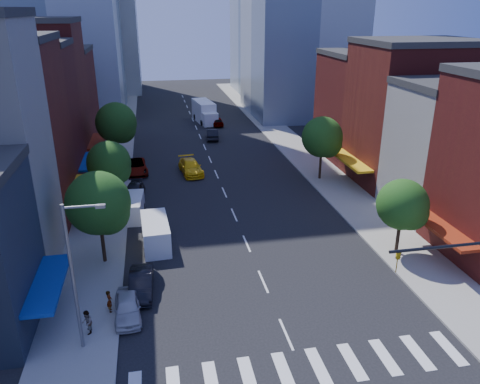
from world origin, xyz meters
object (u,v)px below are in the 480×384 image
object	(u,v)px
parked_car_third	(135,167)
parked_car_rear	(134,192)
parked_car_front	(128,307)
taxi	(191,167)
traffic_car_oncoming	(212,134)
pedestrian_near	(110,301)
pedestrian_far	(87,322)
traffic_car_far	(217,121)
parked_car_second	(141,283)
box_truck	(205,112)
cargo_van_far	(133,208)
cargo_van_near	(156,234)

from	to	relation	value
parked_car_third	parked_car_rear	world-z (taller)	parked_car_third
parked_car_front	taxi	xyz separation A→B (m)	(6.53, 27.23, 0.11)
parked_car_rear	traffic_car_oncoming	size ratio (longest dim) A/B	1.00
pedestrian_near	pedestrian_far	distance (m)	2.35
pedestrian_near	parked_car_front	bearing A→B (deg)	-126.67
taxi	pedestrian_near	size ratio (longest dim) A/B	3.67
parked_car_rear	traffic_car_far	distance (m)	33.04
parked_car_second	box_truck	world-z (taller)	box_truck
pedestrian_near	parked_car_rear	bearing A→B (deg)	-12.98
parked_car_third	traffic_car_far	xyz separation A→B (m)	(13.10, 22.29, -0.07)
cargo_van_far	pedestrian_far	xyz separation A→B (m)	(-2.31, -17.04, -0.05)
traffic_car_far	parked_car_third	bearing A→B (deg)	56.79
pedestrian_far	parked_car_second	bearing A→B (deg)	138.03
parked_car_second	cargo_van_near	world-z (taller)	cargo_van_near
taxi	cargo_van_near	bearing A→B (deg)	-111.23
taxi	traffic_car_far	distance (m)	24.59
parked_car_rear	taxi	world-z (taller)	taxi
parked_car_third	pedestrian_far	size ratio (longest dim) A/B	3.69
parked_car_front	taxi	distance (m)	28.01
parked_car_third	traffic_car_oncoming	xyz separation A→B (m)	(11.20, 13.82, -0.01)
traffic_car_far	pedestrian_far	bearing A→B (deg)	70.83
cargo_van_near	pedestrian_near	distance (m)	9.35
traffic_car_far	traffic_car_oncoming	bearing A→B (deg)	74.59
cargo_van_near	box_truck	distance (m)	45.79
traffic_car_oncoming	pedestrian_near	world-z (taller)	pedestrian_near
parked_car_rear	traffic_car_far	bearing A→B (deg)	73.06
parked_car_second	taxi	size ratio (longest dim) A/B	0.80
parked_car_third	taxi	size ratio (longest dim) A/B	1.02
parked_car_front	traffic_car_far	world-z (taller)	traffic_car_far
taxi	parked_car_front	bearing A→B (deg)	-110.49
parked_car_front	parked_car_third	bearing A→B (deg)	87.48
cargo_van_near	pedestrian_near	size ratio (longest dim) A/B	3.53
pedestrian_far	parked_car_third	bearing A→B (deg)	171.56
parked_car_front	parked_car_third	size ratio (longest dim) A/B	0.72
parked_car_rear	parked_car_third	bearing A→B (deg)	96.41
parked_car_third	cargo_van_far	world-z (taller)	cargo_van_far
parked_car_rear	taxi	distance (m)	9.32
traffic_car_far	pedestrian_far	world-z (taller)	pedestrian_far
parked_car_second	taxi	distance (m)	25.28
traffic_car_oncoming	box_truck	xyz separation A→B (m)	(0.23, 11.74, 0.88)
taxi	box_truck	xyz separation A→B (m)	(4.90, 26.96, 0.85)
cargo_van_near	parked_car_rear	bearing A→B (deg)	97.21
parked_car_second	cargo_van_far	xyz separation A→B (m)	(-0.84, 12.99, 0.24)
parked_car_second	pedestrian_near	world-z (taller)	pedestrian_near
cargo_van_far	box_truck	size ratio (longest dim) A/B	0.53
parked_car_front	parked_car_rear	world-z (taller)	parked_car_front
parked_car_rear	traffic_car_far	xyz separation A→B (m)	(13.10, 30.34, 0.04)
parked_car_front	parked_car_rear	bearing A→B (deg)	87.48
cargo_van_far	taxi	size ratio (longest dim) A/B	0.85
traffic_car_far	box_truck	size ratio (longest dim) A/B	0.48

